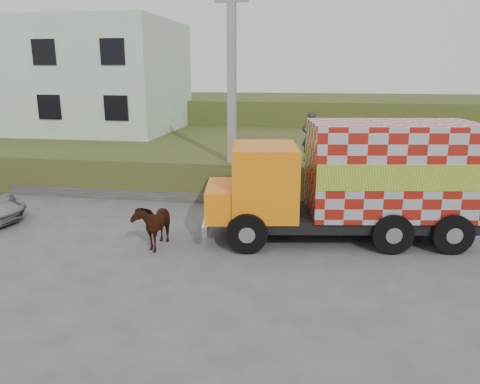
% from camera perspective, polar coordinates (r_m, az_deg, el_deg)
% --- Properties ---
extents(ground, '(120.00, 120.00, 0.00)m').
position_cam_1_polar(ground, '(13.52, -0.41, -6.44)').
color(ground, '#474749').
rests_on(ground, ground).
extents(embankment, '(40.00, 12.00, 1.50)m').
position_cam_1_polar(embankment, '(22.90, 4.04, 4.26)').
color(embankment, '#374F1A').
rests_on(embankment, ground).
extents(embankment_far, '(40.00, 12.00, 3.00)m').
position_cam_1_polar(embankment_far, '(34.65, 6.13, 8.99)').
color(embankment_far, '#374F1A').
rests_on(embankment_far, ground).
extents(retaining_strip, '(16.00, 0.50, 0.40)m').
position_cam_1_polar(retaining_strip, '(17.77, -4.36, -0.61)').
color(retaining_strip, '#595651').
rests_on(retaining_strip, ground).
extents(building, '(10.00, 8.00, 6.00)m').
position_cam_1_polar(building, '(28.66, -18.21, 13.21)').
color(building, '#B8D8BD').
rests_on(building, embankment).
extents(utility_pole, '(1.20, 0.30, 8.00)m').
position_cam_1_polar(utility_pole, '(17.34, -1.00, 12.03)').
color(utility_pole, gray).
rests_on(utility_pole, ground).
extents(cargo_truck, '(8.02, 3.73, 3.45)m').
position_cam_1_polar(cargo_truck, '(13.94, 13.77, 1.41)').
color(cargo_truck, black).
rests_on(cargo_truck, ground).
extents(cow, '(0.75, 1.59, 1.33)m').
position_cam_1_polar(cow, '(13.47, -10.50, -3.78)').
color(cow, '#341D0D').
rests_on(cow, ground).
extents(pedestrian, '(0.78, 0.63, 1.87)m').
position_cam_1_polar(pedestrian, '(17.95, 8.55, 6.69)').
color(pedestrian, '#292825').
rests_on(pedestrian, embankment).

